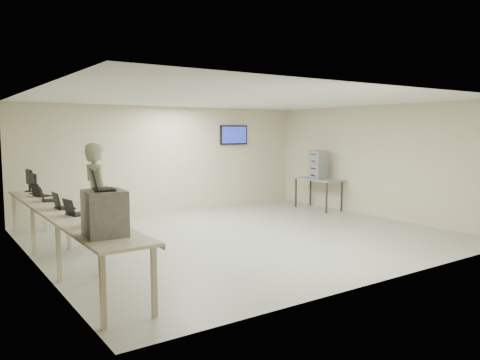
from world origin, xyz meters
TOP-DOWN VIEW (x-y plane):
  - room at (0.03, 0.06)m, footprint 8.01×7.01m
  - workbench at (-3.59, 0.00)m, footprint 0.76×6.00m
  - equipment_box at (-3.65, -2.23)m, footprint 0.51×0.57m
  - laptop_on_box at (-3.70, -2.23)m, footprint 0.34×0.38m
  - laptop_0 at (-3.59, -1.57)m, footprint 0.31×0.35m
  - laptop_1 at (-3.60, -0.61)m, footprint 0.32×0.36m
  - laptop_2 at (-3.60, 0.10)m, footprint 0.30×0.36m
  - laptop_3 at (-3.62, 1.13)m, footprint 0.30×0.35m
  - laptop_4 at (-3.59, 1.86)m, footprint 0.35×0.38m
  - monitor_near at (-3.60, 2.32)m, footprint 0.19×0.42m
  - monitor_far at (-3.60, 2.75)m, footprint 0.21×0.47m
  - soldier at (-2.79, 0.83)m, footprint 0.52×0.74m
  - side_table at (3.60, 1.62)m, footprint 0.66×1.42m
  - storage_bins at (3.58, 1.62)m, footprint 0.37×0.41m

SIDE VIEW (x-z plane):
  - side_table at x=3.60m, z-range 0.35..1.21m
  - workbench at x=-3.59m, z-range 0.38..1.28m
  - laptop_1 at x=-3.60m, z-range 0.84..1.09m
  - laptop_0 at x=-3.59m, z-range 0.84..1.09m
  - laptop_4 at x=-3.59m, z-range 0.84..1.09m
  - laptop_3 at x=-3.62m, z-range 0.84..1.10m
  - laptop_2 at x=-3.60m, z-range 0.83..1.11m
  - soldier at x=-2.79m, z-range 0.00..1.95m
  - monitor_near at x=-3.60m, z-range 0.94..1.36m
  - equipment_box at x=-3.65m, z-range 0.90..1.45m
  - monitor_far at x=-3.60m, z-range 0.95..1.41m
  - storage_bins at x=3.58m, z-range 0.85..1.63m
  - room at x=0.03m, z-range 0.01..2.82m
  - laptop_on_box at x=-3.70m, z-range 1.39..1.65m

